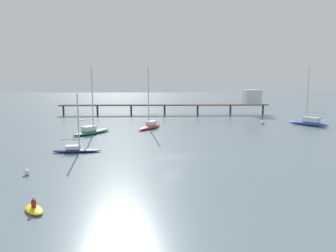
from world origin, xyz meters
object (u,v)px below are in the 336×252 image
Objects in this scene: pier at (212,101)px; sailboat_blue at (309,122)px; sailboat_red at (150,125)px; mooring_buoy_inner at (263,123)px; sailboat_green at (91,130)px; sailboat_navy at (76,149)px; dinghy_yellow at (34,209)px; mooring_buoy_far at (27,172)px.

sailboat_blue reaches higher than pier.
mooring_buoy_inner is at bearing 11.55° from sailboat_red.
sailboat_navy is (1.03, -14.71, -0.16)m from sailboat_green.
dinghy_yellow is at bearing -100.64° from sailboat_red.
sailboat_blue is 1.58× the size of sailboat_navy.
mooring_buoy_far is at bearing 114.66° from dinghy_yellow.
mooring_buoy_far is 51.07m from mooring_buoy_inner.
mooring_buoy_far is (-4.29, 9.34, 0.09)m from dinghy_yellow.
dinghy_yellow is at bearing -110.39° from pier.
sailboat_blue is 14.67× the size of mooring_buoy_inner.
sailboat_navy is at bearing 76.46° from mooring_buoy_far.
mooring_buoy_far is at bearing -110.93° from sailboat_red.
mooring_buoy_far is at bearing -117.05° from pier.
sailboat_blue is (17.13, -21.37, -3.07)m from pier.
sailboat_red is (9.39, 20.75, 0.20)m from sailboat_navy.
sailboat_blue is 1.02× the size of sailboat_red.
mooring_buoy_inner is (33.74, 25.73, -0.09)m from sailboat_navy.
sailboat_green is at bearing 94.00° from sailboat_navy.
mooring_buoy_far is (-11.87, -31.04, -0.40)m from sailboat_red.
sailboat_red reaches higher than sailboat_navy.
dinghy_yellow is (2.84, -34.34, -0.45)m from sailboat_green.
mooring_buoy_far is at bearing -93.31° from sailboat_green.
pier is 4.82× the size of sailboat_green.
sailboat_green is 25.04m from mooring_buoy_far.
dinghy_yellow is at bearing -85.27° from sailboat_green.
pier is at bearing 111.18° from mooring_buoy_inner.
pier is at bearing 62.95° from mooring_buoy_far.
pier is at bearing 48.73° from sailboat_green.
sailboat_green reaches higher than dinghy_yellow.
sailboat_red reaches higher than mooring_buoy_far.
sailboat_navy is at bearing -86.00° from sailboat_green.
sailboat_red reaches higher than sailboat_green.
pier reaches higher than dinghy_yellow.
mooring_buoy_far is (-2.48, -10.28, -0.20)m from sailboat_navy.
sailboat_navy is 9.30× the size of mooring_buoy_inner.
sailboat_red is at bearing -123.86° from pier.
pier is 67.09× the size of mooring_buoy_inner.
pier is 4.68× the size of sailboat_red.
pier is 69.65m from dinghy_yellow.
mooring_buoy_far is 0.73× the size of mooring_buoy_inner.
mooring_buoy_far is at bearing -142.93° from sailboat_blue.
sailboat_navy is 10.58m from mooring_buoy_far.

